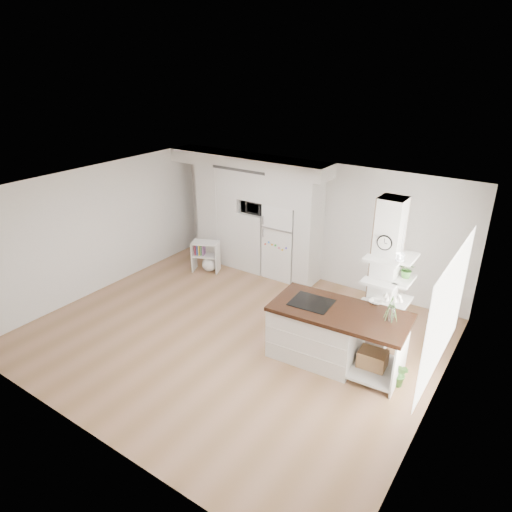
{
  "coord_description": "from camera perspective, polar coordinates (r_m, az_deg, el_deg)",
  "views": [
    {
      "loc": [
        4.35,
        -5.63,
        4.68
      ],
      "look_at": [
        -0.08,
        0.9,
        1.24
      ],
      "focal_mm": 32.0,
      "sensor_mm": 36.0,
      "label": 1
    }
  ],
  "objects": [
    {
      "name": "column",
      "position": [
        7.8,
        16.12,
        -2.76
      ],
      "size": [
        0.69,
        0.9,
        2.7
      ],
      "color": "silver",
      "rests_on": "floor"
    },
    {
      "name": "decor_bowl",
      "position": [
        7.78,
        14.72,
        -5.57
      ],
      "size": [
        0.22,
        0.22,
        0.05
      ],
      "primitive_type": "imported",
      "color": "white",
      "rests_on": "column"
    },
    {
      "name": "floor_plant_b",
      "position": [
        9.58,
        15.39,
        -4.94
      ],
      "size": [
        0.37,
        0.37,
        0.5
      ],
      "primitive_type": "imported",
      "rotation": [
        0.0,
        0.0,
        0.41
      ],
      "color": "#3D742E",
      "rests_on": "floor"
    },
    {
      "name": "microwave",
      "position": [
        10.47,
        -0.13,
        6.24
      ],
      "size": [
        0.54,
        0.37,
        0.3
      ],
      "primitive_type": "imported",
      "color": "#2D2D2D",
      "rests_on": "cabinet_wall"
    },
    {
      "name": "shelf_plant",
      "position": [
        7.81,
        18.4,
        -1.59
      ],
      "size": [
        0.27,
        0.23,
        0.3
      ],
      "primitive_type": "imported",
      "color": "#3D742E",
      "rests_on": "column"
    },
    {
      "name": "floor_plant_a",
      "position": [
        7.55,
        17.59,
        -13.95
      ],
      "size": [
        0.3,
        0.27,
        0.44
      ],
      "primitive_type": "imported",
      "rotation": [
        0.0,
        0.0,
        -0.34
      ],
      "color": "#3D742E",
      "rests_on": "floor"
    },
    {
      "name": "floor",
      "position": [
        8.52,
        -3.01,
        -9.83
      ],
      "size": [
        7.0,
        6.0,
        0.01
      ],
      "primitive_type": "cube",
      "color": "#A57859",
      "rests_on": "ground"
    },
    {
      "name": "bookshelf",
      "position": [
        10.86,
        -6.14,
        -0.31
      ],
      "size": [
        0.71,
        0.57,
        0.73
      ],
      "rotation": [
        0.0,
        0.0,
        0.4
      ],
      "color": "silver",
      "rests_on": "floor"
    },
    {
      "name": "room",
      "position": [
        7.66,
        -3.3,
        1.84
      ],
      "size": [
        7.04,
        6.04,
        2.72
      ],
      "color": "white",
      "rests_on": "ground"
    },
    {
      "name": "refrigerator",
      "position": [
        10.37,
        3.49,
        1.94
      ],
      "size": [
        0.78,
        0.69,
        1.75
      ],
      "color": "white",
      "rests_on": "floor"
    },
    {
      "name": "kitchen_island",
      "position": [
        7.75,
        8.4,
        -9.3
      ],
      "size": [
        2.26,
        1.19,
        1.56
      ],
      "rotation": [
        0.0,
        0.0,
        0.07
      ],
      "color": "silver",
      "rests_on": "floor"
    },
    {
      "name": "pendant_light",
      "position": [
        6.86,
        8.8,
        1.31
      ],
      "size": [
        0.12,
        0.12,
        0.1
      ],
      "primitive_type": "cylinder",
      "color": "white",
      "rests_on": "room"
    },
    {
      "name": "cabinet_wall",
      "position": [
        10.62,
        -0.77,
        6.12
      ],
      "size": [
        4.0,
        0.71,
        2.7
      ],
      "color": "silver",
      "rests_on": "floor"
    },
    {
      "name": "window",
      "position": [
        6.79,
        22.73,
        -6.44
      ],
      "size": [
        0.0,
        2.4,
        2.4
      ],
      "primitive_type": "plane",
      "rotation": [
        1.57,
        0.0,
        -1.57
      ],
      "color": "white",
      "rests_on": "room"
    }
  ]
}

